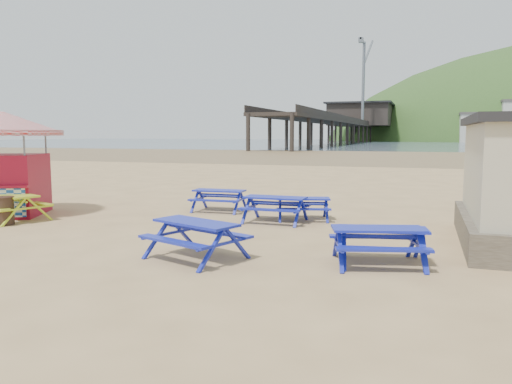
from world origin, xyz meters
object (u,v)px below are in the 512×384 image
(picnic_table_blue_a, at_px, (219,200))
(ice_cream_kiosk, at_px, (4,150))
(picnic_table_yellow, at_px, (14,207))
(picnic_table_blue_b, at_px, (275,209))
(litter_bin, at_px, (4,211))

(picnic_table_blue_a, distance_m, ice_cream_kiosk, 7.37)
(picnic_table_blue_a, distance_m, picnic_table_yellow, 6.63)
(picnic_table_blue_b, xyz_separation_m, picnic_table_yellow, (-7.91, -2.34, 0.02))
(picnic_table_blue_a, relative_size, picnic_table_yellow, 0.76)
(picnic_table_yellow, relative_size, ice_cream_kiosk, 0.48)
(picnic_table_blue_b, distance_m, litter_bin, 8.15)
(picnic_table_blue_b, bearing_deg, litter_bin, -156.99)
(picnic_table_blue_a, bearing_deg, ice_cream_kiosk, -156.95)
(ice_cream_kiosk, bearing_deg, picnic_table_blue_b, -13.72)
(picnic_table_blue_a, bearing_deg, picnic_table_blue_b, -33.41)
(picnic_table_yellow, height_order, ice_cream_kiosk, ice_cream_kiosk)
(picnic_table_blue_a, relative_size, picnic_table_blue_b, 0.97)
(ice_cream_kiosk, height_order, litter_bin, ice_cream_kiosk)
(picnic_table_blue_a, xyz_separation_m, picnic_table_blue_b, (2.51, -1.51, 0.02))
(picnic_table_yellow, distance_m, litter_bin, 0.81)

